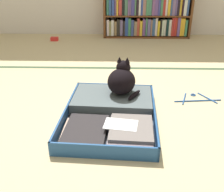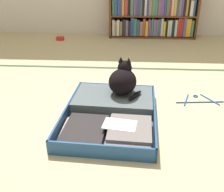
# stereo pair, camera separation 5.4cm
# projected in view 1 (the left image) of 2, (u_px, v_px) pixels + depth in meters

# --- Properties ---
(ground_plane) EXTENTS (10.00, 10.00, 0.00)m
(ground_plane) POSITION_uv_depth(u_px,v_px,m) (129.00, 115.00, 1.86)
(ground_plane) COLOR tan
(tatami_border) EXTENTS (4.80, 0.05, 0.00)m
(tatami_border) POSITION_uv_depth(u_px,v_px,m) (126.00, 68.00, 2.69)
(tatami_border) COLOR #364D33
(tatami_border) RESTS_ON ground_plane
(bookshelf) EXTENTS (1.23, 0.24, 0.90)m
(bookshelf) POSITION_uv_depth(u_px,v_px,m) (148.00, 6.00, 3.67)
(bookshelf) COLOR brown
(bookshelf) RESTS_ON ground_plane
(open_suitcase) EXTENTS (0.65, 0.85, 0.09)m
(open_suitcase) POSITION_uv_depth(u_px,v_px,m) (112.00, 111.00, 1.82)
(open_suitcase) COLOR navy
(open_suitcase) RESTS_ON ground_plane
(black_cat) EXTENTS (0.28, 0.29, 0.27)m
(black_cat) POSITION_uv_depth(u_px,v_px,m) (122.00, 80.00, 1.92)
(black_cat) COLOR black
(black_cat) RESTS_ON open_suitcase
(clothes_hanger) EXTENTS (0.37, 0.21, 0.01)m
(clothes_hanger) POSITION_uv_depth(u_px,v_px,m) (196.00, 99.00, 2.07)
(clothes_hanger) COLOR #255296
(clothes_hanger) RESTS_ON ground_plane
(small_red_pouch) EXTENTS (0.10, 0.07, 0.05)m
(small_red_pouch) POSITION_uv_depth(u_px,v_px,m) (54.00, 39.00, 3.65)
(small_red_pouch) COLOR red
(small_red_pouch) RESTS_ON ground_plane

